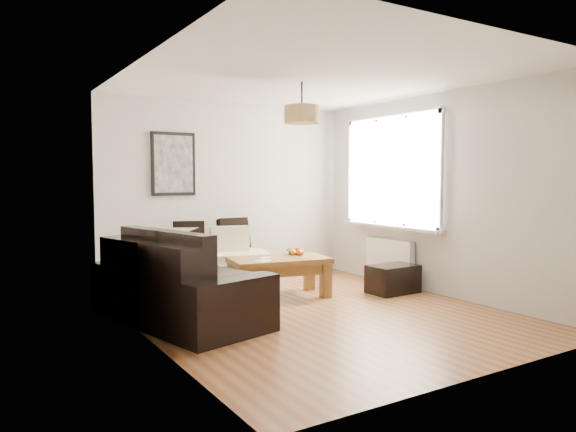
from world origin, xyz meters
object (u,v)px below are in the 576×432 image
sofa_leather (179,280)px  coffee_table (279,277)px  ottoman (393,279)px  loveseat_cream (211,261)px

sofa_leather → coffee_table: (1.48, 0.45, -0.19)m
coffee_table → ottoman: 1.52m
loveseat_cream → ottoman: size_ratio=2.43×
sofa_leather → ottoman: size_ratio=3.14×
sofa_leather → ottoman: sofa_leather is taller
sofa_leather → coffee_table: size_ratio=1.65×
coffee_table → sofa_leather: bearing=-163.2°
loveseat_cream → sofa_leather: (-0.93, -1.32, 0.05)m
loveseat_cream → ottoman: 2.44m
loveseat_cream → sofa_leather: size_ratio=0.77×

